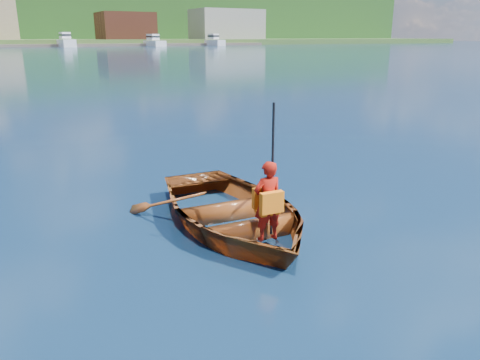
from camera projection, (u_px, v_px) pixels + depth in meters
The scene contains 4 objects.
ground at pixel (236, 236), 7.08m from camera, with size 600.00×600.00×0.00m.
rowboat at pixel (232, 211), 7.39m from camera, with size 3.04×4.07×0.81m.
child_paddler at pixel (268, 201), 6.54m from camera, with size 0.44×0.35×1.93m.
dock at pixel (23, 46), 135.39m from camera, with size 160.02×4.67×0.80m.
Camera 1 is at (-3.09, -5.74, 2.88)m, focal length 35.00 mm.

